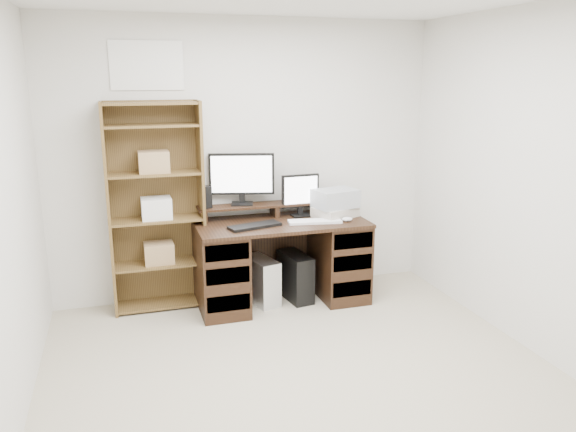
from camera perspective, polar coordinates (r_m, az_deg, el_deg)
name	(u,v)px	position (r m, az deg, el deg)	size (l,w,h in m)	color
room	(323,210)	(3.24, 3.54, 0.64)	(3.54, 4.04, 2.54)	#B6AB91
desk	(281,260)	(5.05, -0.71, -4.50)	(1.50, 0.70, 0.75)	black
riser_shelf	(275,206)	(5.12, -1.38, 1.03)	(1.40, 0.22, 0.12)	black
monitor_wide	(242,176)	(5.03, -4.73, 4.07)	(0.57, 0.20, 0.46)	black
monitor_small	(300,194)	(5.09, 1.27, 2.30)	(0.35, 0.14, 0.38)	black
speaker	(206,197)	(4.95, -8.32, 1.90)	(0.08, 0.08, 0.19)	black
keyboard_black	(255,226)	(4.76, -3.40, -1.01)	(0.45, 0.15, 0.03)	black
keyboard_white	(315,221)	(4.91, 2.74, -0.55)	(0.46, 0.14, 0.02)	white
mouse	(347,219)	(4.97, 6.02, -0.32)	(0.10, 0.07, 0.04)	silver
printer	(335,212)	(5.11, 4.81, 0.42)	(0.36, 0.27, 0.09)	#B5AB9D
basket	(335,198)	(5.08, 4.84, 1.80)	(0.38, 0.27, 0.16)	#9CA1A6
tower_silver	(261,280)	(5.09, -2.76, -6.56)	(0.18, 0.41, 0.41)	silver
tower_black	(295,276)	(5.16, 0.75, -6.16)	(0.25, 0.45, 0.43)	black
bookshelf	(156,205)	(4.94, -13.25, 1.05)	(0.80, 0.30, 1.80)	brown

